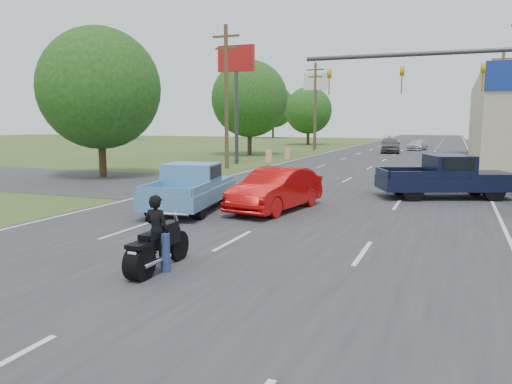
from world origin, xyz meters
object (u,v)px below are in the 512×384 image
at_px(blue_pickup, 192,187).
at_px(distant_car_grey, 391,145).
at_px(distant_car_silver, 417,145).
at_px(red_convertible, 276,190).
at_px(navy_pickup, 449,177).
at_px(motorcycle, 155,249).
at_px(distant_car_white, 389,139).
at_px(rider, 157,236).

distance_m(blue_pickup, distant_car_grey, 38.74).
bearing_deg(distant_car_silver, red_convertible, -83.78).
relative_size(navy_pickup, distant_car_silver, 1.40).
relative_size(red_convertible, motorcycle, 2.05).
xyz_separation_m(red_convertible, distant_car_white, (-3.86, 66.84, -0.21)).
xyz_separation_m(red_convertible, motorcycle, (0.10, -8.29, -0.26)).
distance_m(distant_car_grey, distant_car_white, 29.42).
xyz_separation_m(blue_pickup, navy_pickup, (8.97, 6.75, 0.06)).
bearing_deg(red_convertible, blue_pickup, -152.07).
height_order(distant_car_grey, distant_car_silver, distant_car_grey).
xyz_separation_m(blue_pickup, distant_car_silver, (5.05, 45.29, -0.27)).
distance_m(rider, navy_pickup, 15.16).
xyz_separation_m(red_convertible, distant_car_grey, (-0.23, 37.65, 0.02)).
distance_m(red_convertible, navy_pickup, 8.29).
distance_m(blue_pickup, distant_car_silver, 45.57).
distance_m(blue_pickup, navy_pickup, 11.23).
height_order(red_convertible, rider, rider).
xyz_separation_m(rider, navy_pickup, (5.87, 13.98, 0.13)).
relative_size(rider, blue_pickup, 0.29).
distance_m(rider, distant_car_grey, 45.87).
height_order(blue_pickup, distant_car_white, blue_pickup).
bearing_deg(distant_car_white, red_convertible, 87.62).
height_order(motorcycle, blue_pickup, blue_pickup).
distance_m(navy_pickup, distant_car_white, 61.88).
height_order(rider, distant_car_silver, rider).
bearing_deg(blue_pickup, distant_car_white, 81.27).
xyz_separation_m(motorcycle, distant_car_white, (-3.96, 75.13, 0.06)).
height_order(navy_pickup, distant_car_white, navy_pickup).
bearing_deg(distant_car_grey, motorcycle, -95.24).
height_order(distant_car_grey, distant_car_white, distant_car_grey).
xyz_separation_m(motorcycle, distant_car_grey, (-0.33, 45.94, 0.29)).
relative_size(rider, distant_car_grey, 0.34).
xyz_separation_m(rider, distant_car_grey, (-0.33, 45.87, -0.00)).
relative_size(red_convertible, blue_pickup, 0.86).
height_order(blue_pickup, distant_car_silver, blue_pickup).
height_order(rider, blue_pickup, blue_pickup).
height_order(navy_pickup, distant_car_silver, navy_pickup).
bearing_deg(motorcycle, navy_pickup, 67.42).
distance_m(motorcycle, rider, 0.30).
bearing_deg(distant_car_silver, distant_car_grey, -100.07).
height_order(motorcycle, distant_car_grey, distant_car_grey).
distance_m(red_convertible, distant_car_white, 66.95).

